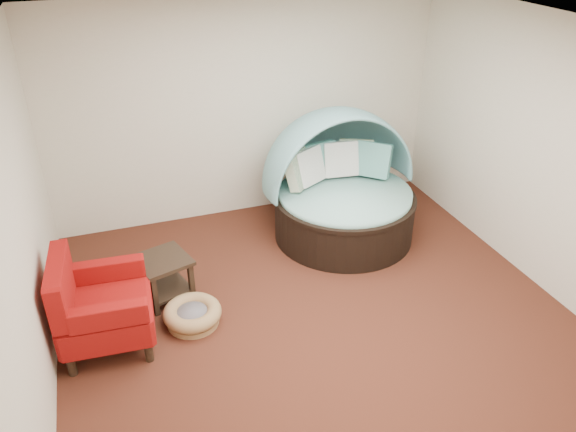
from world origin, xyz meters
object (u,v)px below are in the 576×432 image
object	(u,v)px
canopy_daybed	(342,179)
red_armchair	(98,306)
pet_basket	(193,314)
side_table	(164,273)

from	to	relation	value
canopy_daybed	red_armchair	size ratio (longest dim) A/B	1.93
canopy_daybed	pet_basket	bearing A→B (deg)	-153.34
pet_basket	canopy_daybed	bearing A→B (deg)	28.80
red_armchair	side_table	xyz separation A→B (m)	(0.67, 0.53, -0.13)
red_armchair	side_table	distance (m)	0.86
canopy_daybed	red_armchair	bearing A→B (deg)	-160.40
pet_basket	side_table	world-z (taller)	side_table
canopy_daybed	side_table	bearing A→B (deg)	-166.24
canopy_daybed	pet_basket	world-z (taller)	canopy_daybed
canopy_daybed	side_table	distance (m)	2.42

